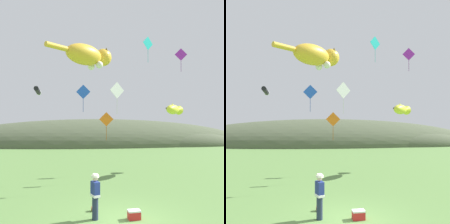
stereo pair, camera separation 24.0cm
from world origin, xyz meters
The scene contains 13 objects.
ground_plane centered at (0.00, 0.00, 0.00)m, with size 120.00×120.00×0.00m, color #5B8442.
distant_hill_ridge centered at (0.87, 32.11, 0.00)m, with size 51.46×15.83×8.18m.
festival_attendant centered at (-0.99, 0.39, 0.95)m, with size 0.40×0.49×1.77m.
kite_spool centered at (-1.07, 1.31, 0.11)m, with size 0.14×0.22×0.22m.
picnic_cooler centered at (0.53, 0.29, 0.18)m, with size 0.52×0.38×0.36m.
kite_giant_cat centered at (-1.31, 11.57, 9.36)m, with size 5.31×4.86×2.03m.
kite_fish_windsock centered at (5.25, 9.11, 4.71)m, with size 2.19×2.68×0.84m.
kite_tube_streamer centered at (-5.48, 11.40, 6.32)m, with size 0.80×3.16×0.44m.
kite_diamond_violet centered at (6.29, 10.29, 9.29)m, with size 1.02×0.14×1.93m.
kite_diamond_orange centered at (-0.13, 6.62, 3.93)m, with size 0.93×0.06×1.83m.
kite_diamond_white centered at (0.39, 5.03, 5.63)m, with size 0.88×0.47×1.89m.
kite_diamond_blue centered at (-1.66, 7.97, 5.85)m, with size 1.00×0.14×1.90m.
kite_diamond_teal centered at (2.98, 8.05, 9.44)m, with size 0.85×0.56×1.90m.
Camera 2 is at (-0.99, -9.52, 3.89)m, focal length 40.00 mm.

